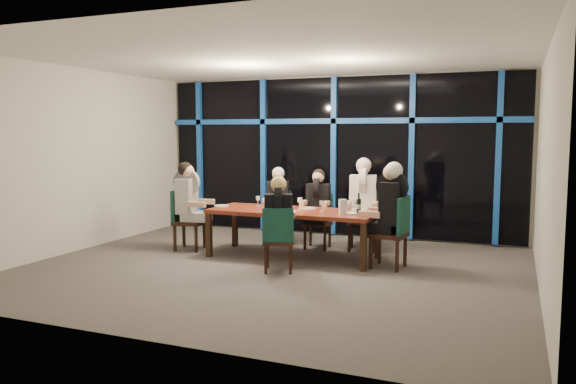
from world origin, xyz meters
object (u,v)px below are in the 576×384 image
object	(u,v)px
chair_far_mid	(319,218)
diner_far_right	(363,191)
diner_end_right	(389,199)
water_pitcher	(343,207)
diner_far_left	(278,194)
diner_far_mid	(318,197)
diner_near_mid	(279,209)
chair_far_left	(279,214)
chair_end_left	(184,216)
chair_near_mid	(278,236)
wine_bottle	(359,206)
chair_end_right	(395,228)
dining_table	(293,214)
diner_end_left	(189,193)
chair_far_right	(363,215)

from	to	relation	value
chair_far_mid	diner_far_right	bearing A→B (deg)	1.16
diner_end_right	water_pitcher	distance (m)	0.70
diner_far_left	diner_far_mid	world-z (taller)	diner_far_left
diner_far_mid	diner_near_mid	bearing A→B (deg)	-94.01
diner_near_mid	chair_far_left	bearing A→B (deg)	-86.88
chair_end_left	chair_near_mid	distance (m)	2.23
chair_far_left	diner_near_mid	xyz separation A→B (m)	(0.83, -1.95, 0.37)
diner_far_left	diner_end_right	world-z (taller)	diner_end_right
chair_far_left	chair_near_mid	xyz separation A→B (m)	(0.86, -2.02, 0.00)
diner_far_left	diner_far_mid	xyz separation A→B (m)	(0.80, -0.19, -0.00)
chair_end_left	wine_bottle	xyz separation A→B (m)	(2.96, 0.03, 0.31)
chair_end_right	diner_end_right	distance (m)	0.42
dining_table	diner_end_left	xyz separation A→B (m)	(-1.81, -0.09, 0.27)
chair_far_left	water_pitcher	bearing A→B (deg)	-53.58
chair_end_left	diner_end_right	bearing A→B (deg)	-99.27
dining_table	chair_end_left	world-z (taller)	chair_end_left
diner_far_mid	water_pitcher	bearing A→B (deg)	-57.00
diner_far_left	diner_far_right	size ratio (longest dim) A/B	0.88
chair_end_right	wine_bottle	bearing A→B (deg)	-89.03
dining_table	diner_far_right	bearing A→B (deg)	47.54
chair_near_mid	chair_far_left	bearing A→B (deg)	-86.99
dining_table	chair_far_mid	distance (m)	0.90
chair_end_right	chair_far_right	bearing A→B (deg)	-140.50
chair_end_left	diner_far_right	world-z (taller)	diner_far_right
chair_end_left	chair_far_right	bearing A→B (deg)	-76.64
dining_table	diner_far_mid	distance (m)	0.83
dining_table	diner_end_right	world-z (taller)	diner_end_right
diner_near_mid	wine_bottle	xyz separation A→B (m)	(0.93, 0.81, -0.01)
chair_far_left	diner_end_left	size ratio (longest dim) A/B	0.94
dining_table	diner_end_right	size ratio (longest dim) A/B	2.56
chair_far_left	chair_far_mid	world-z (taller)	same
diner_far_mid	water_pitcher	xyz separation A→B (m)	(0.71, -0.93, -0.01)
chair_far_right	diner_far_left	size ratio (longest dim) A/B	1.17
chair_far_left	diner_far_mid	world-z (taller)	diner_far_mid
diner_far_right	water_pitcher	bearing A→B (deg)	-100.59
chair_far_mid	diner_far_mid	bearing A→B (deg)	-90.00
chair_far_mid	diner_end_right	size ratio (longest dim) A/B	0.90
dining_table	chair_end_right	size ratio (longest dim) A/B	2.49
dining_table	chair_far_left	world-z (taller)	chair_far_left
diner_far_right	diner_end_left	size ratio (longest dim) A/B	1.05
diner_far_right	chair_far_right	bearing A→B (deg)	90.00
chair_end_right	diner_end_left	xyz separation A→B (m)	(-3.42, 0.03, 0.37)
chair_end_left	diner_far_mid	world-z (taller)	diner_far_mid
diner_far_right	wine_bottle	bearing A→B (deg)	-88.14
chair_far_mid	chair_end_left	size ratio (longest dim) A/B	0.91
diner_end_left	wine_bottle	size ratio (longest dim) A/B	3.09
chair_end_left	diner_end_left	world-z (taller)	diner_end_left
chair_far_left	diner_far_mid	xyz separation A→B (m)	(0.83, -0.27, 0.36)
chair_near_mid	water_pitcher	distance (m)	1.12
dining_table	chair_near_mid	distance (m)	0.98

